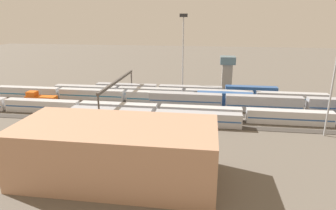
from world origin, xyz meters
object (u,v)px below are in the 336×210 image
(train_on_track_4, at_px, (41,101))
(signal_gantry, at_px, (117,83))
(control_tower, at_px, (227,70))
(train_on_track_1, at_px, (184,94))
(train_on_track_0, at_px, (184,91))
(maintenance_shed, at_px, (117,152))
(light_mast_0, at_px, (183,45))
(train_on_track_5, at_px, (152,111))
(train_on_track_3, at_px, (263,104))
(train_on_track_6, at_px, (154,117))
(train_on_track_2, at_px, (119,96))

(train_on_track_4, distance_m, signal_gantry, 25.60)
(signal_gantry, height_order, control_tower, control_tower)
(signal_gantry, relative_size, control_tower, 2.70)
(train_on_track_4, relative_size, train_on_track_1, 0.10)
(train_on_track_0, height_order, maintenance_shed, maintenance_shed)
(train_on_track_0, height_order, light_mast_0, light_mast_0)
(train_on_track_1, relative_size, train_on_track_5, 0.69)
(control_tower, bearing_deg, train_on_track_3, 107.86)
(train_on_track_6, distance_m, train_on_track_1, 25.70)
(train_on_track_3, distance_m, train_on_track_1, 27.40)
(train_on_track_2, distance_m, train_on_track_5, 20.80)
(maintenance_shed, bearing_deg, train_on_track_4, -45.32)
(train_on_track_3, bearing_deg, train_on_track_4, 4.04)
(train_on_track_4, relative_size, control_tower, 0.77)
(train_on_track_3, relative_size, train_on_track_0, 1.08)
(signal_gantry, bearing_deg, light_mast_0, -136.19)
(train_on_track_2, bearing_deg, train_on_track_3, 174.00)
(train_on_track_4, distance_m, light_mast_0, 52.57)
(train_on_track_3, relative_size, train_on_track_2, 0.79)
(train_on_track_6, height_order, train_on_track_0, train_on_track_0)
(train_on_track_1, xyz_separation_m, light_mast_0, (1.31, -8.71, 16.45))
(train_on_track_3, height_order, train_on_track_4, same)
(train_on_track_4, height_order, train_on_track_1, train_on_track_4)
(train_on_track_1, bearing_deg, light_mast_0, -81.41)
(control_tower, bearing_deg, train_on_track_4, 30.05)
(train_on_track_1, bearing_deg, control_tower, -127.75)
(maintenance_shed, bearing_deg, signal_gantry, -72.76)
(train_on_track_1, bearing_deg, signal_gantry, 25.66)
(train_on_track_1, height_order, train_on_track_0, train_on_track_0)
(light_mast_0, relative_size, maintenance_shed, 0.82)
(train_on_track_2, bearing_deg, maintenance_shed, 106.91)
(train_on_track_2, relative_size, signal_gantry, 2.59)
(train_on_track_3, distance_m, train_on_track_0, 29.85)
(train_on_track_2, bearing_deg, signal_gantry, 104.04)
(train_on_track_6, bearing_deg, maintenance_shed, 87.19)
(train_on_track_2, bearing_deg, train_on_track_5, 133.86)
(train_on_track_0, bearing_deg, light_mast_0, -74.70)
(train_on_track_2, relative_size, maintenance_shed, 2.55)
(maintenance_shed, bearing_deg, train_on_track_5, -89.49)
(train_on_track_4, xyz_separation_m, train_on_track_2, (-23.25, -10.00, -0.09))
(train_on_track_1, distance_m, control_tower, 26.29)
(train_on_track_6, height_order, control_tower, control_tower)
(train_on_track_1, height_order, light_mast_0, light_mast_0)
(train_on_track_1, relative_size, train_on_track_0, 1.44)
(train_on_track_4, relative_size, light_mast_0, 0.34)
(maintenance_shed, bearing_deg, train_on_track_6, -92.81)
(train_on_track_5, distance_m, maintenance_shed, 33.53)
(train_on_track_4, height_order, train_on_track_2, train_on_track_4)
(train_on_track_2, height_order, control_tower, control_tower)
(train_on_track_6, height_order, signal_gantry, signal_gantry)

